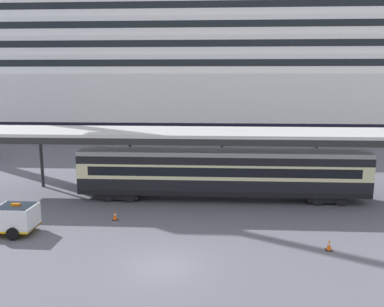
% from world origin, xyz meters
% --- Properties ---
extents(ground_plane, '(400.00, 400.00, 0.00)m').
position_xyz_m(ground_plane, '(0.00, 0.00, 0.00)').
color(ground_plane, '#5A5A67').
extents(cruise_ship, '(136.92, 29.13, 40.84)m').
position_xyz_m(cruise_ship, '(-19.89, 55.45, 13.45)').
color(cruise_ship, black).
rests_on(cruise_ship, ground).
extents(platform_canopy, '(40.81, 6.01, 5.62)m').
position_xyz_m(platform_canopy, '(3.19, 12.56, 5.38)').
color(platform_canopy, silver).
rests_on(platform_canopy, ground).
extents(train_carriage, '(23.09, 2.81, 4.11)m').
position_xyz_m(train_carriage, '(3.19, 12.15, 2.31)').
color(train_carriage, black).
rests_on(train_carriage, ground).
extents(service_truck, '(5.23, 2.32, 2.02)m').
position_xyz_m(service_truck, '(-10.85, 4.01, 0.99)').
color(service_truck, white).
rests_on(service_truck, ground).
extents(traffic_cone_near, '(0.36, 0.36, 0.67)m').
position_xyz_m(traffic_cone_near, '(9.22, 2.57, 0.33)').
color(traffic_cone_near, black).
rests_on(traffic_cone_near, ground).
extents(traffic_cone_mid, '(0.36, 0.36, 0.69)m').
position_xyz_m(traffic_cone_mid, '(-4.35, 6.86, 0.34)').
color(traffic_cone_mid, black).
rests_on(traffic_cone_mid, ground).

